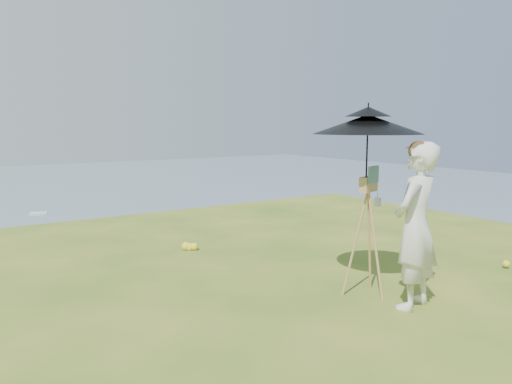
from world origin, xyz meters
TOP-DOWN VIEW (x-y plane):
  - ground at (0.00, 0.00)m, footprint 14.00×14.00m
  - wildflowers at (0.00, 0.25)m, footprint 10.00×10.50m
  - painter at (1.34, -0.45)m, footprint 0.79×0.63m
  - field_easel at (1.20, 0.15)m, footprint 0.76×0.76m
  - sun_umbrella at (1.19, 0.18)m, footprint 1.69×1.69m
  - painter_cap at (1.34, -0.45)m, footprint 0.30×0.32m

SIDE VIEW (x-z plane):
  - ground at x=0.00m, z-range 0.00..0.00m
  - wildflowers at x=0.00m, z-range 0.00..0.12m
  - field_easel at x=1.20m, z-range 0.00..1.59m
  - painter at x=1.34m, z-range 0.00..1.89m
  - sun_umbrella at x=1.19m, z-range 1.31..2.33m
  - painter_cap at x=1.34m, z-range 1.79..1.89m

